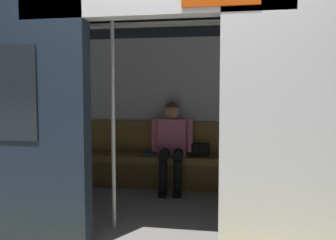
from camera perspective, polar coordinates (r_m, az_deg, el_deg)
train_car at (r=3.89m, az=-0.21°, el=6.57°), size 6.40×2.52×2.17m
bench_seat at (r=4.87m, az=2.55°, el=-6.91°), size 3.11×0.44×0.43m
person_seated at (r=4.78m, az=0.61°, el=-3.16°), size 0.55×0.70×1.16m
handbag at (r=4.87m, az=5.00°, el=-4.70°), size 0.26×0.15×0.17m
book at (r=4.99m, az=-2.91°, el=-5.31°), size 0.17×0.23×0.03m
grab_pole_door at (r=3.37m, az=-8.66°, el=-0.18°), size 0.04×0.04×2.03m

